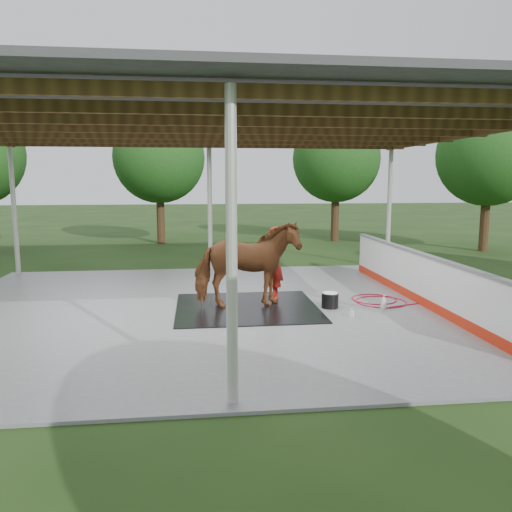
{
  "coord_description": "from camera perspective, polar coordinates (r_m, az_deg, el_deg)",
  "views": [
    {
      "loc": [
        -0.41,
        -10.62,
        2.8
      ],
      "look_at": [
        0.88,
        0.21,
        1.15
      ],
      "focal_mm": 35.0,
      "sensor_mm": 36.0,
      "label": 1
    }
  ],
  "objects": [
    {
      "name": "wash_bucket",
      "position": [
        11.04,
        8.45,
        -4.99
      ],
      "size": [
        0.37,
        0.37,
        0.34
      ],
      "color": "black",
      "rests_on": "concrete_slab"
    },
    {
      "name": "hose_coil",
      "position": [
        11.88,
        13.8,
        -4.97
      ],
      "size": [
        2.05,
        1.36,
        0.02
      ],
      "color": "#B30C2E",
      "rests_on": "concrete_slab"
    },
    {
      "name": "ground",
      "position": [
        10.99,
        -4.47,
        -6.17
      ],
      "size": [
        100.0,
        100.0,
        0.0
      ],
      "primitive_type": "plane",
      "color": "#1E3814"
    },
    {
      "name": "handler",
      "position": [
        11.59,
        2.08,
        -0.83
      ],
      "size": [
        0.48,
        0.66,
        1.7
      ],
      "primitive_type": "imported",
      "rotation": [
        0.0,
        0.0,
        -1.45
      ],
      "color": "#AA1B12",
      "rests_on": "concrete_slab"
    },
    {
      "name": "dasher_board",
      "position": [
        11.95,
        18.13,
        -2.47
      ],
      "size": [
        0.16,
        8.0,
        1.15
      ],
      "color": "red",
      "rests_on": "concrete_slab"
    },
    {
      "name": "soap_bottle_a",
      "position": [
        11.12,
        14.37,
        -5.13
      ],
      "size": [
        0.18,
        0.18,
        0.32
      ],
      "primitive_type": "imported",
      "rotation": [
        0.0,
        0.0,
        0.76
      ],
      "color": "silver",
      "rests_on": "concrete_slab"
    },
    {
      "name": "concrete_slab",
      "position": [
        10.99,
        -4.47,
        -6.05
      ],
      "size": [
        12.0,
        10.0,
        0.05
      ],
      "primitive_type": "cube",
      "color": "slate",
      "rests_on": "ground"
    },
    {
      "name": "horse",
      "position": [
        10.75,
        -1.06,
        -0.99
      ],
      "size": [
        2.28,
        1.16,
        1.87
      ],
      "primitive_type": "imported",
      "rotation": [
        0.0,
        0.0,
        1.64
      ],
      "color": "brown",
      "rests_on": "rubber_mat"
    },
    {
      "name": "soap_bottle_b",
      "position": [
        10.39,
        10.88,
        -6.4
      ],
      "size": [
        0.11,
        0.11,
        0.18
      ],
      "primitive_type": "imported",
      "rotation": [
        0.0,
        0.0,
        -0.67
      ],
      "color": "#338CD8",
      "rests_on": "concrete_slab"
    },
    {
      "name": "pavilion_structure",
      "position": [
        10.69,
        -4.73,
        14.84
      ],
      "size": [
        12.6,
        10.6,
        4.05
      ],
      "color": "beige",
      "rests_on": "ground"
    },
    {
      "name": "tree_belt",
      "position": [
        11.59,
        -3.36,
        13.49
      ],
      "size": [
        28.0,
        28.0,
        5.8
      ],
      "color": "#382314",
      "rests_on": "ground"
    },
    {
      "name": "rubber_mat",
      "position": [
        10.94,
        -1.05,
        -5.89
      ],
      "size": [
        3.06,
        2.87,
        0.02
      ],
      "primitive_type": "cube",
      "color": "black",
      "rests_on": "concrete_slab"
    }
  ]
}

